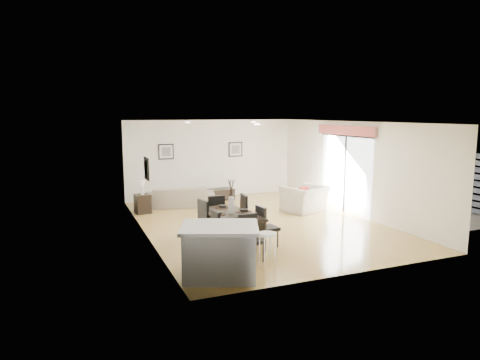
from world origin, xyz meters
name	(u,v)px	position (x,y,z in m)	size (l,w,h in m)	color
ground	(258,223)	(0.00, 0.00, 0.00)	(8.00, 8.00, 0.00)	tan
wall_back	(211,159)	(0.00, 4.00, 1.35)	(6.00, 0.04, 2.70)	white
wall_front	(351,202)	(0.00, -4.00, 1.35)	(6.00, 0.04, 2.70)	white
wall_left	(144,180)	(-3.00, 0.00, 1.35)	(0.04, 8.00, 2.70)	white
wall_right	(352,168)	(3.00, 0.00, 1.35)	(0.04, 8.00, 2.70)	white
ceiling	(259,122)	(0.00, 0.00, 2.70)	(6.00, 8.00, 0.02)	white
sofa	(180,197)	(-1.44, 2.82, 0.31)	(2.16, 0.84, 0.63)	gray
armchair	(305,199)	(1.86, 0.71, 0.39)	(1.20, 1.05, 0.78)	beige
courtyard_plant_a	(437,197)	(5.90, -0.43, 0.36)	(0.65, 0.56, 0.72)	#3D5F28
courtyard_plant_b	(394,191)	(5.55, 1.07, 0.31)	(0.35, 0.35, 0.62)	#3D5F28
dining_table	(231,216)	(-1.35, -1.50, 0.65)	(1.05, 1.82, 0.72)	black
dining_chair_wnear	(211,230)	(-1.97, -1.93, 0.51)	(0.44, 0.44, 0.91)	black
dining_chair_wfar	(199,219)	(-1.96, -1.05, 0.54)	(0.52, 0.52, 0.97)	black
dining_chair_enear	(265,224)	(-0.73, -1.94, 0.52)	(0.45, 0.45, 0.92)	black
dining_chair_efar	(248,213)	(-0.74, -1.06, 0.58)	(0.51, 0.51, 1.03)	black
dining_chair_head	(250,235)	(-1.36, -2.58, 0.52)	(0.45, 0.45, 0.93)	black
dining_chair_foot	(215,212)	(-1.36, -0.42, 0.53)	(0.46, 0.46, 0.94)	black
vase	(231,199)	(-1.35, -1.50, 1.04)	(0.99, 1.52, 0.77)	white
coffee_table	(219,194)	(0.06, 3.35, 0.19)	(0.93, 0.56, 0.37)	black
side_table	(143,204)	(-2.69, 2.33, 0.28)	(0.42, 0.42, 0.56)	black
table_lamp	(142,185)	(-2.69, 2.33, 0.83)	(0.22, 0.22, 0.42)	white
cushion	(304,192)	(1.74, 0.60, 0.61)	(0.33, 0.10, 0.33)	maroon
kitchen_island	(220,251)	(-2.23, -3.23, 0.48)	(1.65, 1.47, 0.96)	silver
bar_stool	(267,238)	(-1.28, -3.23, 0.62)	(0.33, 0.33, 0.72)	white
framed_print_back_left	(166,152)	(-1.60, 3.97, 1.65)	(0.52, 0.04, 0.52)	black
framed_print_back_right	(235,149)	(0.90, 3.97, 1.65)	(0.52, 0.04, 0.52)	black
framed_print_left_wall	(147,169)	(-2.97, -0.20, 1.65)	(0.04, 0.52, 0.52)	black
sliding_door	(345,156)	(2.96, 0.30, 1.66)	(0.12, 2.70, 2.57)	white
courtyard	(414,173)	(6.16, 0.87, 0.92)	(6.00, 6.00, 2.00)	gray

